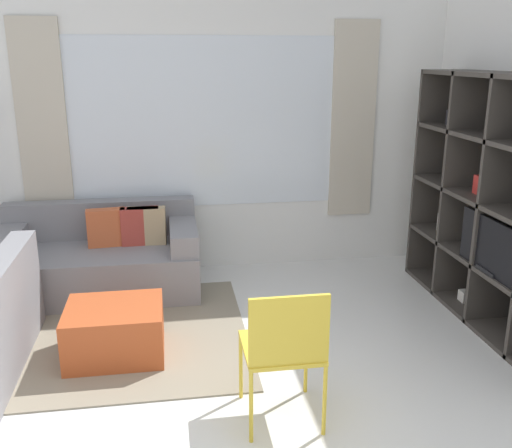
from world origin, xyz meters
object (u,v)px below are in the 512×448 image
shelving_unit (506,207)px  ottoman (115,331)px  couch_main (102,259)px  folding_chair (284,345)px

shelving_unit → ottoman: 3.07m
ottoman → couch_main: bearing=99.6°
shelving_unit → folding_chair: bearing=-151.6°
couch_main → folding_chair: folding_chair is taller
couch_main → ottoman: size_ratio=2.59×
folding_chair → shelving_unit: bearing=-151.6°
ottoman → folding_chair: size_ratio=0.78×
shelving_unit → couch_main: size_ratio=1.33×
shelving_unit → ottoman: shelving_unit is taller
ottoman → folding_chair: (1.02, -0.97, 0.33)m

